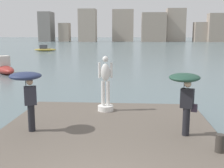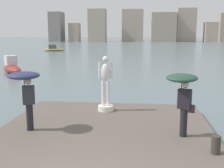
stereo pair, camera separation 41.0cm
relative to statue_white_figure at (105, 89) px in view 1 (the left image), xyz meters
The scene contains 9 objects.
ground_plane 33.55m from the statue_white_figure, 89.52° to the left, with size 400.00×400.00×0.00m, color slate.
pier 4.23m from the statue_white_figure, 86.08° to the right, with size 7.08×10.80×0.40m, color #60564C.
statue_white_figure is the anchor object (origin of this frame).
onlooker_left 3.54m from the statue_white_figure, 130.25° to the right, with size 1.29×1.29×1.93m.
onlooker_right 3.83m from the statue_white_figure, 44.38° to the right, with size 1.25×1.25×1.95m.
mooring_bollard 5.27m from the statue_white_figure, 48.86° to the right, with size 0.25×0.25×0.49m, color #38332D.
boat_far 16.62m from the statue_white_figure, 127.97° to the left, with size 3.41×3.81×1.56m.
boat_leftward 47.33m from the statue_white_figure, 110.06° to the left, with size 4.42×1.75×1.26m.
distant_skyline 110.40m from the statue_white_figure, 88.75° to the left, with size 76.36×11.96×13.60m.
Camera 1 is at (0.80, -4.90, 3.55)m, focal length 46.00 mm.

